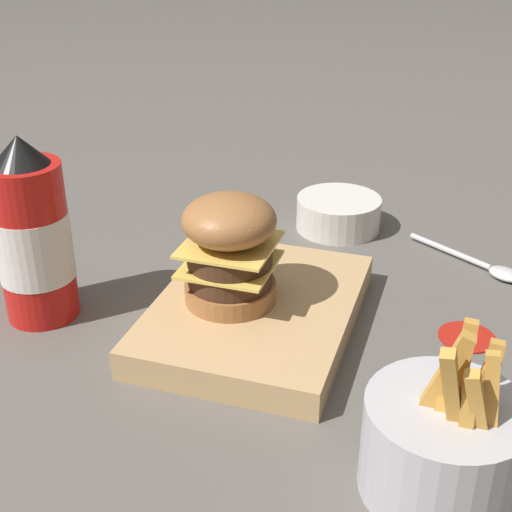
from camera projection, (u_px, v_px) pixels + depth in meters
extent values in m
plane|color=#5B5651|center=(192.00, 324.00, 0.74)|extent=(6.00, 6.00, 0.00)
cube|color=tan|center=(256.00, 312.00, 0.73)|extent=(0.26, 0.20, 0.03)
cylinder|color=#9E6638|center=(230.00, 291.00, 0.72)|extent=(0.09, 0.09, 0.02)
cylinder|color=#422819|center=(230.00, 274.00, 0.71)|extent=(0.09, 0.09, 0.02)
cube|color=#EAC656|center=(230.00, 264.00, 0.71)|extent=(0.09, 0.09, 0.00)
cylinder|color=#422819|center=(230.00, 254.00, 0.70)|extent=(0.09, 0.09, 0.02)
cube|color=#EAC656|center=(230.00, 244.00, 0.70)|extent=(0.09, 0.09, 0.00)
ellipsoid|color=#9E6638|center=(229.00, 220.00, 0.69)|extent=(0.09, 0.09, 0.05)
cylinder|color=red|center=(34.00, 243.00, 0.72)|extent=(0.08, 0.08, 0.17)
cylinder|color=white|center=(34.00, 246.00, 0.72)|extent=(0.08, 0.08, 0.07)
cone|color=black|center=(19.00, 150.00, 0.68)|extent=(0.06, 0.06, 0.03)
cylinder|color=#B7B7BC|center=(442.00, 447.00, 0.52)|extent=(0.12, 0.12, 0.08)
cube|color=gold|center=(473.00, 404.00, 0.50)|extent=(0.01, 0.02, 0.07)
cube|color=gold|center=(453.00, 401.00, 0.48)|extent=(0.04, 0.03, 0.10)
cube|color=gold|center=(467.00, 420.00, 0.49)|extent=(0.01, 0.01, 0.07)
cube|color=gold|center=(444.00, 401.00, 0.50)|extent=(0.03, 0.01, 0.07)
cube|color=gold|center=(491.00, 408.00, 0.49)|extent=(0.02, 0.02, 0.08)
cube|color=gold|center=(486.00, 392.00, 0.50)|extent=(0.02, 0.02, 0.08)
cube|color=gold|center=(460.00, 377.00, 0.51)|extent=(0.02, 0.01, 0.09)
cube|color=gold|center=(479.00, 416.00, 0.48)|extent=(0.02, 0.03, 0.08)
cube|color=gold|center=(438.00, 385.00, 0.50)|extent=(0.01, 0.04, 0.09)
cylinder|color=silver|center=(338.00, 213.00, 0.94)|extent=(0.11, 0.11, 0.04)
cylinder|color=#669356|center=(339.00, 200.00, 0.93)|extent=(0.09, 0.09, 0.01)
cylinder|color=silver|center=(449.00, 251.00, 0.88)|extent=(0.07, 0.10, 0.01)
ellipsoid|color=silver|center=(506.00, 274.00, 0.83)|extent=(0.05, 0.05, 0.01)
cylinder|color=#B21E14|center=(467.00, 336.00, 0.72)|extent=(0.06, 0.06, 0.00)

